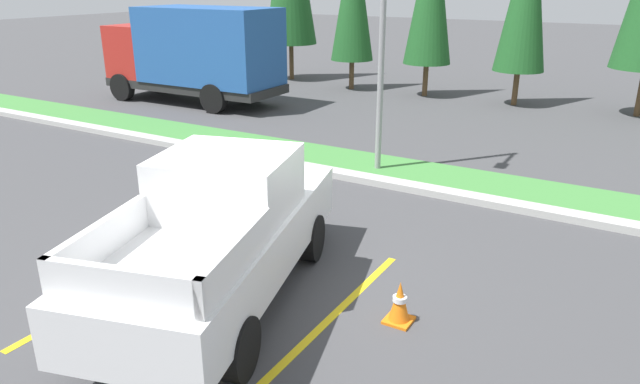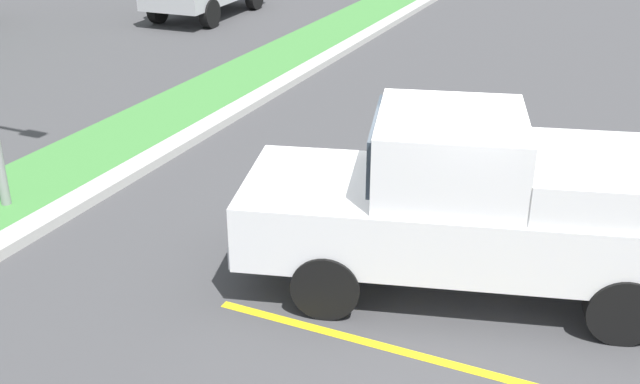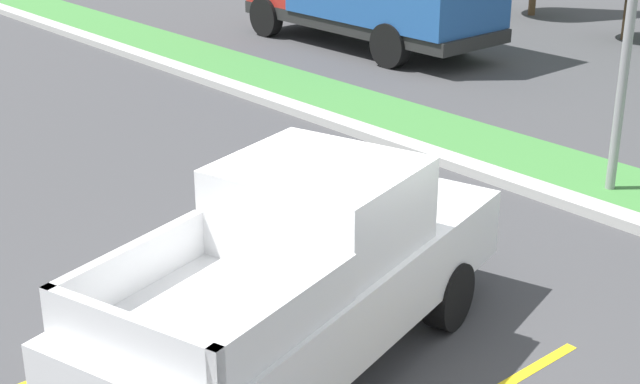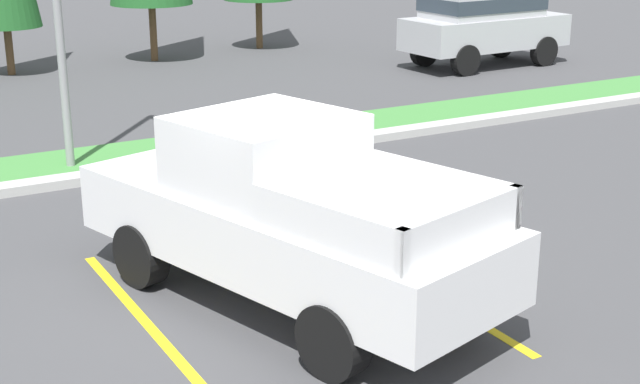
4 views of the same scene
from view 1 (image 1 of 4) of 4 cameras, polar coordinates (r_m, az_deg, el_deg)
The scene contains 8 objects.
ground_plane at distance 8.99m, azimuth -6.36°, elevation -8.73°, with size 120.00×120.00×0.00m, color #424244.
parking_line_near at distance 9.56m, azimuth -16.53°, elevation -7.61°, with size 0.12×4.80×0.01m, color yellow.
parking_line_far at distance 7.82m, azimuth -0.19°, elevation -13.40°, with size 0.12×4.80×0.01m, color yellow.
curb_strip at distance 12.94m, azimuth 6.90°, elevation 0.88°, with size 56.00×0.40×0.15m, color #B2B2AD.
grass_median at distance 13.92m, azimuth 8.74°, elevation 1.99°, with size 56.00×1.80×0.06m, color #42843D.
pickup_truck_main at distance 8.16m, azimuth -9.53°, elevation -3.86°, with size 3.25×5.54×2.10m.
cargo_truck_distant at distance 21.95m, azimuth -12.16°, elevation 13.31°, with size 6.82×2.55×3.40m.
traffic_cone at distance 7.92m, azimuth 7.83°, elevation -10.70°, with size 0.36×0.36×0.60m.
Camera 1 is at (4.81, -6.23, 4.34)m, focal length 32.58 mm.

